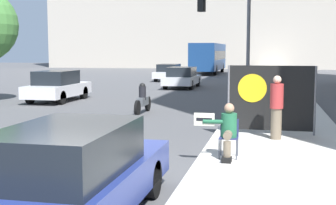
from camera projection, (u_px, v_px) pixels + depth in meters
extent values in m
plane|color=#4F4F51|center=(67.00, 179.00, 9.02)|extent=(160.00, 160.00, 0.00)
cube|color=beige|center=(275.00, 100.00, 22.71)|extent=(3.56, 90.00, 0.15)
cylinder|color=#474C56|center=(219.00, 149.00, 10.00)|extent=(0.03, 0.03, 0.43)
cylinder|color=#474C56|center=(236.00, 150.00, 9.92)|extent=(0.03, 0.03, 0.43)
cylinder|color=#474C56|center=(221.00, 146.00, 10.35)|extent=(0.03, 0.03, 0.43)
cylinder|color=#474C56|center=(238.00, 147.00, 10.28)|extent=(0.03, 0.03, 0.43)
cube|color=navy|center=(229.00, 138.00, 10.11)|extent=(0.40, 0.40, 0.02)
cube|color=navy|center=(230.00, 127.00, 10.27)|extent=(0.40, 0.02, 0.38)
cylinder|color=#756651|center=(228.00, 134.00, 9.94)|extent=(0.18, 0.42, 0.18)
cylinder|color=#756651|center=(227.00, 151.00, 9.78)|extent=(0.16, 0.16, 0.43)
cube|color=black|center=(227.00, 160.00, 9.74)|extent=(0.20, 0.28, 0.10)
cylinder|color=#236642|center=(229.00, 125.00, 10.11)|extent=(0.34, 0.34, 0.52)
sphere|color=tan|center=(229.00, 108.00, 10.07)|extent=(0.22, 0.22, 0.22)
cylinder|color=#236642|center=(213.00, 122.00, 10.09)|extent=(0.45, 0.09, 0.09)
cube|color=#EAE5C6|center=(204.00, 119.00, 10.13)|extent=(0.45, 0.02, 0.28)
cube|color=black|center=(204.00, 119.00, 10.12)|extent=(0.34, 0.01, 0.07)
cylinder|color=#756651|center=(276.00, 124.00, 12.24)|extent=(0.28, 0.28, 0.81)
cylinder|color=#B23333|center=(277.00, 96.00, 12.16)|extent=(0.34, 0.34, 0.64)
sphere|color=beige|center=(277.00, 80.00, 12.11)|extent=(0.21, 0.21, 0.21)
cylinder|color=slate|center=(228.00, 99.00, 13.21)|extent=(0.06, 0.06, 1.90)
cylinder|color=slate|center=(315.00, 101.00, 12.71)|extent=(0.06, 0.06, 1.90)
cube|color=black|center=(271.00, 98.00, 12.96)|extent=(2.35, 0.02, 1.80)
cylinder|color=yellow|center=(252.00, 88.00, 13.02)|extent=(0.79, 0.01, 0.79)
cylinder|color=slate|center=(248.00, 43.00, 21.10)|extent=(0.16, 0.16, 5.29)
cube|color=black|center=(202.00, 3.00, 22.11)|extent=(0.38, 0.38, 0.84)
sphere|color=green|center=(201.00, 9.00, 22.14)|extent=(0.18, 0.18, 0.18)
cube|color=navy|center=(73.00, 188.00, 6.54)|extent=(1.72, 4.71, 0.54)
cube|color=black|center=(67.00, 149.00, 6.29)|extent=(1.48, 2.45, 0.64)
cylinder|color=black|center=(68.00, 174.00, 8.14)|extent=(0.22, 0.64, 0.64)
cylinder|color=black|center=(151.00, 179.00, 7.82)|extent=(0.22, 0.64, 0.64)
cube|color=silver|center=(58.00, 90.00, 22.83)|extent=(1.78, 4.28, 0.56)
cube|color=black|center=(56.00, 78.00, 22.60)|extent=(1.53, 2.22, 0.66)
cylinder|color=black|center=(56.00, 92.00, 24.31)|extent=(0.22, 0.64, 0.64)
cylinder|color=black|center=(84.00, 93.00, 23.98)|extent=(0.22, 0.64, 0.64)
cylinder|color=black|center=(30.00, 97.00, 21.74)|extent=(0.22, 0.64, 0.64)
cylinder|color=black|center=(61.00, 98.00, 21.41)|extent=(0.22, 0.64, 0.64)
cube|color=silver|center=(182.00, 80.00, 31.05)|extent=(1.88, 4.62, 0.50)
cube|color=black|center=(182.00, 72.00, 30.81)|extent=(1.62, 2.40, 0.61)
cylinder|color=black|center=(174.00, 81.00, 32.64)|extent=(0.22, 0.64, 0.64)
cylinder|color=black|center=(198.00, 82.00, 32.29)|extent=(0.22, 0.64, 0.64)
cylinder|color=black|center=(165.00, 84.00, 29.86)|extent=(0.22, 0.64, 0.64)
cylinder|color=black|center=(191.00, 85.00, 29.51)|extent=(0.22, 0.64, 0.64)
cube|color=silver|center=(169.00, 74.00, 38.47)|extent=(1.80, 4.61, 0.50)
cube|color=black|center=(169.00, 68.00, 38.24)|extent=(1.55, 2.40, 0.60)
cylinder|color=black|center=(164.00, 76.00, 40.05)|extent=(0.22, 0.64, 0.64)
cylinder|color=black|center=(182.00, 76.00, 39.72)|extent=(0.22, 0.64, 0.64)
cylinder|color=black|center=(156.00, 78.00, 37.28)|extent=(0.22, 0.64, 0.64)
cylinder|color=black|center=(175.00, 78.00, 36.94)|extent=(0.22, 0.64, 0.64)
cube|color=navy|center=(209.00, 57.00, 50.29)|extent=(2.56, 11.30, 2.76)
cube|color=black|center=(209.00, 55.00, 50.28)|extent=(2.58, 10.74, 0.90)
cylinder|color=black|center=(203.00, 68.00, 54.08)|extent=(0.30, 1.04, 1.04)
cylinder|color=black|center=(222.00, 68.00, 53.60)|extent=(0.30, 1.04, 1.04)
cylinder|color=black|center=(193.00, 70.00, 47.28)|extent=(0.30, 1.04, 1.04)
cylinder|color=black|center=(215.00, 70.00, 46.80)|extent=(0.30, 1.04, 1.04)
cube|color=#565B60|center=(143.00, 101.00, 18.35)|extent=(0.24, 0.93, 0.32)
cylinder|color=black|center=(142.00, 93.00, 18.26)|extent=(0.28, 0.28, 0.53)
sphere|color=black|center=(142.00, 86.00, 18.23)|extent=(0.24, 0.24, 0.24)
cylinder|color=black|center=(148.00, 104.00, 19.12)|extent=(0.10, 0.60, 0.60)
cylinder|color=black|center=(137.00, 108.00, 17.62)|extent=(0.10, 0.60, 0.60)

